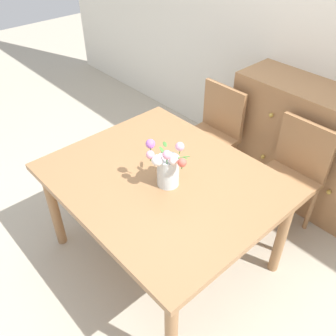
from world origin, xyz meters
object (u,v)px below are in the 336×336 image
(dining_table, at_px, (163,187))
(flower_vase, at_px, (167,167))
(dresser, at_px, (313,150))
(chair_left, at_px, (213,131))
(chair_right, at_px, (291,172))

(dining_table, bearing_deg, flower_vase, -19.45)
(dining_table, distance_m, flower_vase, 0.23)
(dining_table, xyz_separation_m, dresser, (0.33, 1.33, -0.16))
(chair_left, height_order, flower_vase, flower_vase)
(dresser, relative_size, flower_vase, 4.67)
(chair_right, distance_m, flower_vase, 1.06)
(chair_left, bearing_deg, chair_right, -180.00)
(chair_right, xyz_separation_m, flower_vase, (-0.32, -0.95, 0.36))
(flower_vase, bearing_deg, dining_table, 160.55)
(dining_table, relative_size, chair_right, 1.57)
(dresser, bearing_deg, chair_left, -150.33)
(dining_table, distance_m, chair_left, 1.01)
(chair_left, xyz_separation_m, chair_right, (0.77, 0.00, 0.00))
(dresser, bearing_deg, dining_table, -103.94)
(dining_table, height_order, dresser, dresser)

